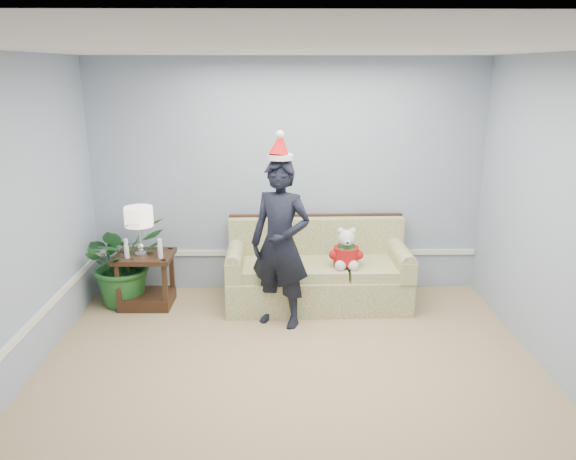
% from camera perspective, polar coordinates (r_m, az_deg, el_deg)
% --- Properties ---
extents(room_shell, '(4.54, 5.04, 2.74)m').
position_cam_1_polar(room_shell, '(4.05, 0.44, -1.38)').
color(room_shell, tan).
rests_on(room_shell, ground).
extents(wainscot_trim, '(4.49, 4.99, 0.06)m').
position_cam_1_polar(wainscot_trim, '(5.57, -12.12, -6.58)').
color(wainscot_trim, white).
rests_on(wainscot_trim, room_shell).
extents(sofa, '(2.03, 0.91, 0.94)m').
position_cam_1_polar(sofa, '(6.36, 2.98, -4.45)').
color(sofa, '#5E6B32').
rests_on(sofa, room_shell).
extents(side_table, '(0.63, 0.53, 0.60)m').
position_cam_1_polar(side_table, '(6.48, -14.18, -5.48)').
color(side_table, '#392614').
rests_on(side_table, room_shell).
extents(table_lamp, '(0.30, 0.30, 0.54)m').
position_cam_1_polar(table_lamp, '(6.22, -14.91, 1.13)').
color(table_lamp, silver).
rests_on(table_lamp, side_table).
extents(candle_pair, '(0.41, 0.05, 0.21)m').
position_cam_1_polar(candle_pair, '(6.21, -14.49, -1.90)').
color(candle_pair, silver).
rests_on(candle_pair, side_table).
extents(houseplant, '(1.20, 1.19, 1.01)m').
position_cam_1_polar(houseplant, '(6.52, -16.37, -2.98)').
color(houseplant, '#1F5B25').
rests_on(houseplant, room_shell).
extents(man, '(0.74, 0.63, 1.73)m').
position_cam_1_polar(man, '(5.64, -0.77, -1.44)').
color(man, black).
rests_on(man, room_shell).
extents(santa_hat, '(0.33, 0.35, 0.29)m').
position_cam_1_polar(santa_hat, '(5.44, -0.81, 8.50)').
color(santa_hat, white).
rests_on(santa_hat, man).
extents(teddy_bear, '(0.28, 0.31, 0.45)m').
position_cam_1_polar(teddy_bear, '(6.07, 5.93, -2.32)').
color(teddy_bear, white).
rests_on(teddy_bear, sofa).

